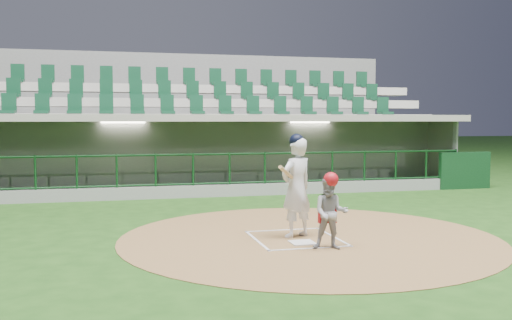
# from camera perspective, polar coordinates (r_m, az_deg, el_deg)

# --- Properties ---
(ground) EXTENTS (120.00, 120.00, 0.00)m
(ground) POSITION_cam_1_polar(r_m,az_deg,el_deg) (11.11, 3.49, -7.61)
(ground) COLOR #1A3F12
(ground) RESTS_ON ground
(dirt_circle) EXTENTS (7.20, 7.20, 0.01)m
(dirt_circle) POSITION_cam_1_polar(r_m,az_deg,el_deg) (11.02, 5.31, -7.69)
(dirt_circle) COLOR brown
(dirt_circle) RESTS_ON ground
(home_plate) EXTENTS (0.43, 0.43, 0.02)m
(home_plate) POSITION_cam_1_polar(r_m,az_deg,el_deg) (10.46, 4.66, -8.23)
(home_plate) COLOR silver
(home_plate) RESTS_ON dirt_circle
(batter_box_chalk) EXTENTS (1.55, 1.80, 0.01)m
(batter_box_chalk) POSITION_cam_1_polar(r_m,az_deg,el_deg) (10.83, 3.97, -7.83)
(batter_box_chalk) COLOR white
(batter_box_chalk) RESTS_ON ground
(dugout_structure) EXTENTS (16.40, 3.70, 3.00)m
(dugout_structure) POSITION_cam_1_polar(r_m,az_deg,el_deg) (18.59, -3.19, 0.05)
(dugout_structure) COLOR gray
(dugout_structure) RESTS_ON ground
(seating_deck) EXTENTS (17.00, 6.72, 5.15)m
(seating_deck) POSITION_cam_1_polar(r_m,az_deg,el_deg) (21.55, -5.28, 1.83)
(seating_deck) COLOR gray
(seating_deck) RESTS_ON ground
(batter) EXTENTS (0.95, 0.99, 1.97)m
(batter) POSITION_cam_1_polar(r_m,az_deg,el_deg) (10.84, 4.06, -2.60)
(batter) COLOR silver
(batter) RESTS_ON dirt_circle
(catcher) EXTENTS (0.74, 0.66, 1.34)m
(catcher) POSITION_cam_1_polar(r_m,az_deg,el_deg) (9.93, 7.46, -5.13)
(catcher) COLOR #97989D
(catcher) RESTS_ON dirt_circle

